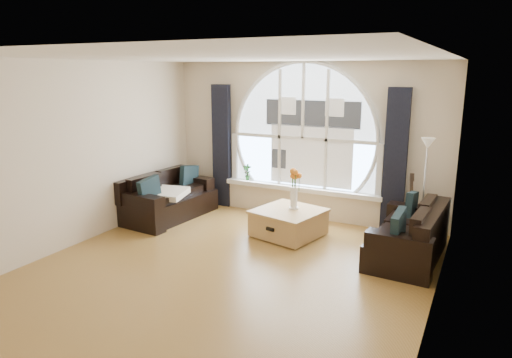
# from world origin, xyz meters

# --- Properties ---
(ground) EXTENTS (5.00, 5.50, 0.01)m
(ground) POSITION_xyz_m (0.00, 0.00, 0.00)
(ground) COLOR brown
(ground) RESTS_ON ground
(ceiling) EXTENTS (5.00, 5.50, 0.01)m
(ceiling) POSITION_xyz_m (0.00, 0.00, 2.70)
(ceiling) COLOR silver
(ceiling) RESTS_ON ground
(wall_back) EXTENTS (5.00, 0.01, 2.70)m
(wall_back) POSITION_xyz_m (0.00, 2.75, 1.35)
(wall_back) COLOR beige
(wall_back) RESTS_ON ground
(wall_front) EXTENTS (5.00, 0.01, 2.70)m
(wall_front) POSITION_xyz_m (0.00, -2.75, 1.35)
(wall_front) COLOR beige
(wall_front) RESTS_ON ground
(wall_left) EXTENTS (0.01, 5.50, 2.70)m
(wall_left) POSITION_xyz_m (-2.50, 0.00, 1.35)
(wall_left) COLOR beige
(wall_left) RESTS_ON ground
(wall_right) EXTENTS (0.01, 5.50, 2.70)m
(wall_right) POSITION_xyz_m (2.50, 0.00, 1.35)
(wall_right) COLOR beige
(wall_right) RESTS_ON ground
(attic_slope) EXTENTS (0.92, 5.50, 0.72)m
(attic_slope) POSITION_xyz_m (2.20, 0.00, 2.35)
(attic_slope) COLOR silver
(attic_slope) RESTS_ON ground
(arched_window) EXTENTS (2.60, 0.06, 2.15)m
(arched_window) POSITION_xyz_m (0.00, 2.72, 1.62)
(arched_window) COLOR silver
(arched_window) RESTS_ON wall_back
(window_sill) EXTENTS (2.90, 0.22, 0.08)m
(window_sill) POSITION_xyz_m (0.00, 2.65, 0.51)
(window_sill) COLOR white
(window_sill) RESTS_ON wall_back
(window_frame) EXTENTS (2.76, 0.08, 2.15)m
(window_frame) POSITION_xyz_m (0.00, 2.69, 1.62)
(window_frame) COLOR white
(window_frame) RESTS_ON wall_back
(neighbor_house) EXTENTS (1.70, 0.02, 1.50)m
(neighbor_house) POSITION_xyz_m (0.15, 2.71, 1.50)
(neighbor_house) COLOR silver
(neighbor_house) RESTS_ON wall_back
(curtain_left) EXTENTS (0.35, 0.12, 2.30)m
(curtain_left) POSITION_xyz_m (-1.60, 2.63, 1.15)
(curtain_left) COLOR black
(curtain_left) RESTS_ON ground
(curtain_right) EXTENTS (0.35, 0.12, 2.30)m
(curtain_right) POSITION_xyz_m (1.60, 2.63, 1.15)
(curtain_right) COLOR black
(curtain_right) RESTS_ON ground
(sofa_left) EXTENTS (1.02, 1.80, 0.77)m
(sofa_left) POSITION_xyz_m (-2.05, 1.55, 0.40)
(sofa_left) COLOR black
(sofa_left) RESTS_ON ground
(sofa_right) EXTENTS (0.92, 1.69, 0.73)m
(sofa_right) POSITION_xyz_m (2.02, 1.54, 0.40)
(sofa_right) COLOR black
(sofa_right) RESTS_ON ground
(coffee_chest) EXTENTS (1.14, 1.14, 0.47)m
(coffee_chest) POSITION_xyz_m (0.21, 1.62, 0.23)
(coffee_chest) COLOR #A9814C
(coffee_chest) RESTS_ON ground
(throw_blanket) EXTENTS (0.63, 0.63, 0.10)m
(throw_blanket) POSITION_xyz_m (-1.90, 1.36, 0.50)
(throw_blanket) COLOR silver
(throw_blanket) RESTS_ON sofa_left
(vase_flowers) EXTENTS (0.24, 0.24, 0.70)m
(vase_flowers) POSITION_xyz_m (0.26, 1.71, 0.82)
(vase_flowers) COLOR white
(vase_flowers) RESTS_ON coffee_chest
(floor_lamp) EXTENTS (0.24, 0.24, 1.60)m
(floor_lamp) POSITION_xyz_m (2.11, 2.26, 0.80)
(floor_lamp) COLOR #B2B2B2
(floor_lamp) RESTS_ON ground
(guitar) EXTENTS (0.42, 0.35, 1.06)m
(guitar) POSITION_xyz_m (1.93, 2.35, 0.53)
(guitar) COLOR #955931
(guitar) RESTS_ON ground
(potted_plant) EXTENTS (0.18, 0.14, 0.30)m
(potted_plant) POSITION_xyz_m (-1.07, 2.65, 0.70)
(potted_plant) COLOR #1E6023
(potted_plant) RESTS_ON window_sill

